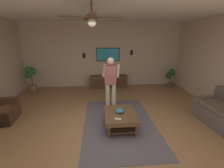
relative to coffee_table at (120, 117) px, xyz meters
The scene contains 16 objects.
ground_plane 0.40m from the coffee_table, 100.44° to the left, with size 8.90×8.90×0.00m, color olive.
wall_back_tv 3.89m from the coffee_table, ahead, with size 0.10×7.28×2.90m, color #BCA893.
ceiling_slab 2.67m from the coffee_table, 100.44° to the left, with size 7.62×7.28×0.10m, color white.
area_rug 0.35m from the coffee_table, ahead, with size 3.00×1.86×0.01m, color #514C56.
coffee_table is the anchor object (origin of this frame).
media_console 3.38m from the coffee_table, ahead, with size 0.45×1.70×0.55m.
tv 3.80m from the coffee_table, ahead, with size 0.05×1.06×0.59m.
person_standing 1.37m from the coffee_table, ahead, with size 0.60×0.61×1.64m.
potted_plant_tall 4.71m from the coffee_table, 46.23° to the left, with size 0.46×0.43×1.08m.
potted_plant_short 4.26m from the coffee_table, 41.23° to the right, with size 0.44×0.40×0.87m.
bowl 0.15m from the coffee_table, 14.79° to the left, with size 0.21×0.21×0.09m, color teal.
remote_white 0.35m from the coffee_table, 162.18° to the left, with size 0.15×0.04×0.02m, color white.
vase_round 3.44m from the coffee_table, ahead, with size 0.22×0.22×0.22m, color teal.
wall_speaker_left 3.97m from the coffee_table, 15.71° to the right, with size 0.06×0.12×0.22m, color black.
wall_speaker_right 3.97m from the coffee_table, 17.53° to the left, with size 0.06×0.12×0.22m, color black.
ceiling_fan 2.38m from the coffee_table, 114.42° to the left, with size 1.19×1.20×0.46m.
Camera 1 is at (-3.46, 0.26, 2.23)m, focal length 24.94 mm.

